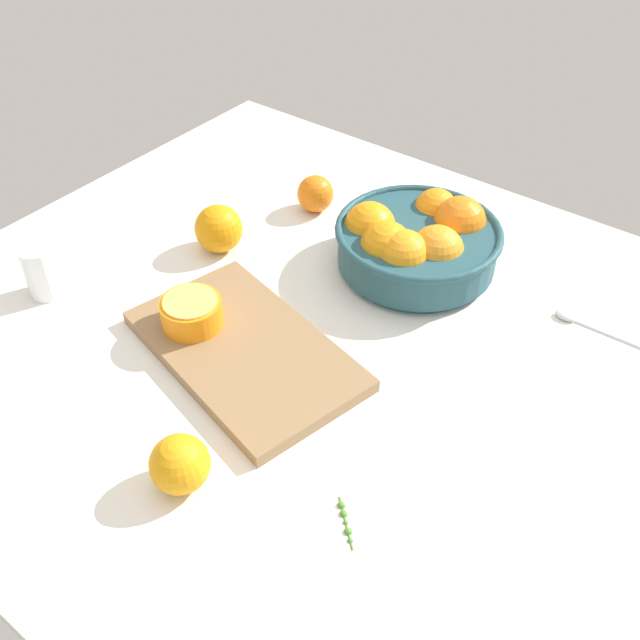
# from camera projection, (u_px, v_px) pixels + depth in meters

# --- Properties ---
(ground_plane) EXTENTS (1.30, 1.05, 0.03)m
(ground_plane) POSITION_uv_depth(u_px,v_px,m) (349.00, 358.00, 1.01)
(ground_plane) COLOR white
(fruit_bowl) EXTENTS (0.26, 0.26, 0.11)m
(fruit_bowl) POSITION_uv_depth(u_px,v_px,m) (416.00, 242.00, 1.10)
(fruit_bowl) COLOR #234C56
(fruit_bowl) RESTS_ON ground_plane
(juice_glass) EXTENTS (0.06, 0.06, 0.08)m
(juice_glass) POSITION_uv_depth(u_px,v_px,m) (44.00, 273.00, 1.07)
(juice_glass) COLOR white
(juice_glass) RESTS_ON ground_plane
(cutting_board) EXTENTS (0.37, 0.27, 0.02)m
(cutting_board) POSITION_uv_depth(u_px,v_px,m) (245.00, 350.00, 0.98)
(cutting_board) COLOR olive
(cutting_board) RESTS_ON ground_plane
(orange_half_0) EXTENTS (0.09, 0.09, 0.04)m
(orange_half_0) POSITION_uv_depth(u_px,v_px,m) (192.00, 312.00, 0.99)
(orange_half_0) COLOR orange
(orange_half_0) RESTS_ON cutting_board
(loose_orange_0) EXTENTS (0.06, 0.06, 0.06)m
(loose_orange_0) POSITION_uv_depth(u_px,v_px,m) (315.00, 194.00, 1.24)
(loose_orange_0) COLOR orange
(loose_orange_0) RESTS_ON ground_plane
(loose_orange_1) EXTENTS (0.07, 0.07, 0.07)m
(loose_orange_1) POSITION_uv_depth(u_px,v_px,m) (180.00, 464.00, 0.81)
(loose_orange_1) COLOR orange
(loose_orange_1) RESTS_ON ground_plane
(loose_orange_2) EXTENTS (0.08, 0.08, 0.08)m
(loose_orange_2) POSITION_uv_depth(u_px,v_px,m) (219.00, 229.00, 1.15)
(loose_orange_2) COLOR orange
(loose_orange_2) RESTS_ON ground_plane
(spoon) EXTENTS (0.18, 0.02, 0.01)m
(spoon) POSITION_uv_depth(u_px,v_px,m) (594.00, 327.00, 1.03)
(spoon) COLOR silver
(spoon) RESTS_ON ground_plane
(herb_sprig_0) EXTENTS (0.05, 0.05, 0.01)m
(herb_sprig_0) POSITION_uv_depth(u_px,v_px,m) (345.00, 519.00, 0.79)
(herb_sprig_0) COLOR #4C8332
(herb_sprig_0) RESTS_ON ground_plane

